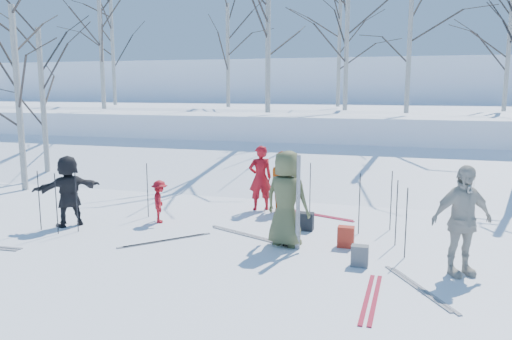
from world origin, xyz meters
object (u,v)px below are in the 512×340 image
(skier_olive_center, at_px, (287,199))
(skier_grey_west, at_px, (69,191))
(skier_red_north, at_px, (260,178))
(backpack_dark, at_px, (306,221))
(dog, at_px, (288,233))
(backpack_red, at_px, (346,237))
(skier_redor_behind, at_px, (283,181))
(skier_red_seated, at_px, (160,202))
(skier_cream_east, at_px, (462,221))
(backpack_grey, at_px, (360,256))

(skier_olive_center, relative_size, skier_grey_west, 1.18)
(skier_red_north, height_order, backpack_dark, skier_red_north)
(dog, distance_m, backpack_red, 1.15)
(skier_grey_west, bearing_deg, skier_redor_behind, 160.32)
(skier_red_seated, bearing_deg, backpack_dark, -108.72)
(skier_olive_center, bearing_deg, skier_red_north, -47.12)
(skier_olive_center, height_order, skier_grey_west, skier_olive_center)
(skier_cream_east, bearing_deg, dog, 137.40)
(skier_redor_behind, bearing_deg, skier_olive_center, 147.72)
(skier_cream_east, bearing_deg, backpack_red, 126.25)
(skier_redor_behind, xyz_separation_m, skier_red_seated, (-2.52, -1.89, -0.27))
(skier_cream_east, xyz_separation_m, backpack_red, (-2.01, 0.94, -0.74))
(skier_red_north, distance_m, dog, 3.02)
(skier_red_north, relative_size, dog, 3.07)
(skier_olive_center, height_order, dog, skier_olive_center)
(skier_red_north, height_order, backpack_grey, skier_red_north)
(skier_redor_behind, distance_m, backpack_dark, 1.88)
(dog, height_order, backpack_red, dog)
(skier_red_north, distance_m, skier_redor_behind, 0.60)
(skier_redor_behind, height_order, skier_grey_west, skier_grey_west)
(skier_redor_behind, height_order, skier_cream_east, skier_cream_east)
(skier_red_north, bearing_deg, skier_olive_center, 86.82)
(backpack_dark, bearing_deg, backpack_grey, -55.48)
(skier_red_north, relative_size, skier_red_seated, 1.67)
(dog, bearing_deg, skier_olive_center, 59.84)
(skier_redor_behind, relative_size, skier_red_seated, 1.54)
(skier_grey_west, bearing_deg, skier_red_seated, 152.52)
(skier_red_seated, height_order, dog, skier_red_seated)
(skier_cream_east, height_order, backpack_red, skier_cream_east)
(backpack_red, bearing_deg, backpack_grey, -70.53)
(skier_grey_west, distance_m, dog, 5.17)
(skier_red_seated, height_order, skier_grey_west, skier_grey_west)
(skier_redor_behind, distance_m, backpack_grey, 4.21)
(skier_redor_behind, distance_m, skier_red_seated, 3.16)
(dog, xyz_separation_m, backpack_grey, (1.50, -0.86, -0.04))
(dog, height_order, backpack_grey, dog)
(backpack_grey, distance_m, backpack_dark, 2.39)
(skier_olive_center, xyz_separation_m, skier_red_seated, (-3.24, 0.84, -0.46))
(backpack_red, xyz_separation_m, backpack_dark, (-0.99, 0.95, -0.01))
(backpack_dark, bearing_deg, skier_red_north, 134.24)
(skier_red_north, relative_size, skier_cream_east, 0.89)
(skier_red_north, distance_m, backpack_red, 3.57)
(skier_olive_center, distance_m, backpack_grey, 1.88)
(skier_cream_east, distance_m, backpack_red, 2.34)
(skier_olive_center, xyz_separation_m, skier_cream_east, (3.18, -0.71, -0.02))
(skier_olive_center, relative_size, skier_cream_east, 1.02)
(skier_olive_center, bearing_deg, backpack_dark, -81.47)
(skier_red_north, distance_m, backpack_dark, 2.24)
(skier_olive_center, distance_m, skier_cream_east, 3.26)
(skier_red_north, bearing_deg, skier_cream_east, 113.60)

